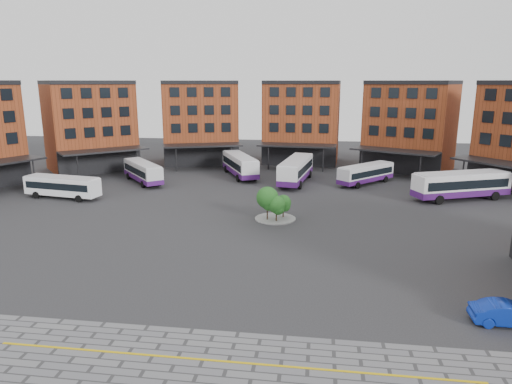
# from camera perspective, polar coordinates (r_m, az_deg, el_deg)

# --- Properties ---
(ground) EXTENTS (160.00, 160.00, 0.00)m
(ground) POSITION_cam_1_polar(r_m,az_deg,el_deg) (38.30, -2.33, -8.51)
(ground) COLOR #28282B
(ground) RESTS_ON ground
(yellow_line) EXTENTS (26.00, 0.15, 0.02)m
(yellow_line) POSITION_cam_1_polar(r_m,az_deg,el_deg) (25.76, -3.47, -20.40)
(yellow_line) COLOR gold
(yellow_line) RESTS_ON paving_zone
(main_building) EXTENTS (94.14, 42.48, 14.60)m
(main_building) POSITION_cam_1_polar(r_m,az_deg,el_deg) (74.34, -0.82, 8.09)
(main_building) COLOR brown
(main_building) RESTS_ON ground
(tree_island) EXTENTS (4.40, 4.40, 3.68)m
(tree_island) POSITION_cam_1_polar(r_m,az_deg,el_deg) (48.29, 2.21, -1.37)
(tree_island) COLOR gray
(tree_island) RESTS_ON ground
(bus_a) EXTENTS (10.19, 3.81, 2.81)m
(bus_a) POSITION_cam_1_polar(r_m,az_deg,el_deg) (62.53, -23.07, 0.76)
(bus_a) COLOR white
(bus_a) RESTS_ON ground
(bus_b) EXTENTS (8.68, 9.75, 3.00)m
(bus_b) POSITION_cam_1_polar(r_m,az_deg,el_deg) (68.74, -13.97, 2.50)
(bus_b) COLOR silver
(bus_b) RESTS_ON ground
(bus_c) EXTENTS (7.50, 11.88, 3.34)m
(bus_c) POSITION_cam_1_polar(r_m,az_deg,el_deg) (71.12, -2.03, 3.42)
(bus_c) COLOR silver
(bus_c) RESTS_ON ground
(bus_d) EXTENTS (4.67, 12.77, 3.52)m
(bus_d) POSITION_cam_1_polar(r_m,az_deg,el_deg) (66.83, 5.01, 2.79)
(bus_d) COLOR white
(bus_d) RESTS_ON ground
(bus_e) EXTENTS (8.59, 8.95, 2.84)m
(bus_e) POSITION_cam_1_polar(r_m,az_deg,el_deg) (67.55, 13.58, 2.26)
(bus_e) COLOR silver
(bus_e) RESTS_ON ground
(bus_f) EXTENTS (12.60, 7.32, 3.51)m
(bus_f) POSITION_cam_1_polar(r_m,az_deg,el_deg) (62.31, 24.28, 0.82)
(bus_f) COLOR white
(bus_f) RESTS_ON ground
(blue_car) EXTENTS (4.38, 1.53, 1.44)m
(blue_car) POSITION_cam_1_polar(r_m,az_deg,el_deg) (32.49, 29.00, -13.16)
(blue_car) COLOR #0C29A4
(blue_car) RESTS_ON ground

